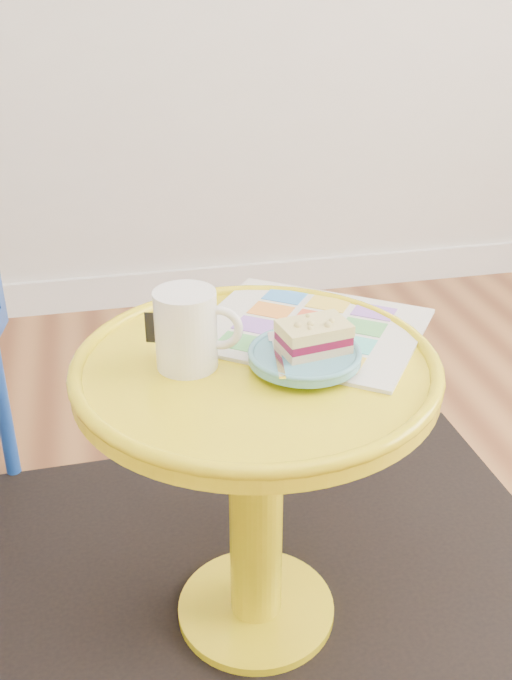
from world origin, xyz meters
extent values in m
cube|color=white|center=(0.00, 1.99, 0.06)|extent=(4.00, 0.02, 0.12)
cube|color=black|center=(-0.02, 0.54, 0.00)|extent=(1.32, 1.13, 0.01)
cylinder|color=yellow|center=(-0.02, 0.54, 0.01)|extent=(0.29, 0.29, 0.03)
cylinder|color=yellow|center=(-0.02, 0.54, 0.27)|extent=(0.09, 0.09, 0.49)
cylinder|color=yellow|center=(-0.02, 0.54, 0.53)|extent=(0.57, 0.57, 0.03)
cylinder|color=#1944A7|center=(-0.49, 1.08, 0.19)|extent=(0.03, 0.03, 0.37)
cube|color=silver|center=(0.10, 0.63, 0.55)|extent=(0.47, 0.46, 0.01)
cylinder|color=white|center=(-0.12, 0.55, 0.61)|extent=(0.10, 0.10, 0.12)
torus|color=white|center=(-0.07, 0.53, 0.61)|extent=(0.07, 0.04, 0.07)
cylinder|color=#D1B78C|center=(-0.12, 0.55, 0.66)|extent=(0.09, 0.09, 0.01)
cylinder|color=#5198AB|center=(0.05, 0.51, 0.55)|extent=(0.07, 0.07, 0.01)
cylinder|color=#5198AB|center=(0.05, 0.51, 0.56)|extent=(0.17, 0.17, 0.01)
cube|color=#D3BC8C|center=(0.07, 0.51, 0.58)|extent=(0.11, 0.08, 0.01)
cube|color=maroon|center=(0.07, 0.51, 0.59)|extent=(0.11, 0.08, 0.01)
cube|color=#EADB8C|center=(0.07, 0.51, 0.61)|extent=(0.11, 0.09, 0.02)
cube|color=silver|center=(0.01, 0.49, 0.57)|extent=(0.03, 0.12, 0.00)
cube|color=silver|center=(0.02, 0.56, 0.57)|extent=(0.02, 0.03, 0.00)
camera|label=1|loc=(-0.24, -0.47, 1.12)|focal=40.00mm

